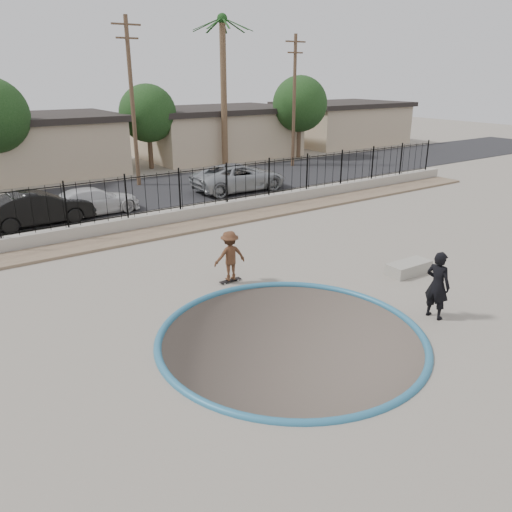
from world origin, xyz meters
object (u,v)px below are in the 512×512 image
object	(u,v)px
videographer	(437,285)
concrete_ledge	(409,268)
skateboard	(230,280)
car_d	(240,177)
skater	(230,259)
car_b	(39,208)
car_c	(93,201)

from	to	relation	value
videographer	concrete_ledge	distance (m)	3.36
skateboard	car_d	bearing A→B (deg)	55.30
skater	skateboard	bearing A→B (deg)	-96.33
skateboard	videographer	distance (m)	6.41
car_b	concrete_ledge	bearing A→B (deg)	-147.88
car_c	concrete_ledge	bearing A→B (deg)	-159.01
skateboard	car_b	xyz separation A→B (m)	(-3.58, 10.40, 0.74)
skater	skateboard	xyz separation A→B (m)	(0.00, 0.00, -0.77)
videographer	car_c	distance (m)	16.80
skateboard	car_c	distance (m)	10.91
car_b	car_d	size ratio (longest dim) A/B	0.82
concrete_ledge	car_c	size ratio (longest dim) A/B	0.36
videographer	car_b	bearing A→B (deg)	17.95
car_b	skater	bearing A→B (deg)	-163.12
skater	car_b	distance (m)	11.00
skateboard	concrete_ledge	bearing A→B (deg)	-28.05
skateboard	concrete_ledge	size ratio (longest dim) A/B	0.48
skateboard	videographer	bearing A→B (deg)	-58.43
videographer	skateboard	bearing A→B (deg)	26.27
skateboard	car_c	size ratio (longest dim) A/B	0.17
concrete_ledge	car_d	xyz separation A→B (m)	(2.20, 14.04, 0.61)
skater	car_c	size ratio (longest dim) A/B	0.37
skater	skateboard	world-z (taller)	skater
concrete_ledge	skateboard	bearing A→B (deg)	152.47
car_c	car_d	xyz separation A→B (m)	(8.62, 0.37, 0.14)
skateboard	videographer	xyz separation A→B (m)	(3.37, -5.38, 0.92)
skateboard	videographer	size ratio (longest dim) A/B	0.39
skater	concrete_ledge	distance (m)	6.14
skater	car_d	bearing A→B (deg)	-116.48
skateboard	car_d	xyz separation A→B (m)	(7.62, 11.21, 0.76)
skater	car_c	distance (m)	10.89
car_b	car_d	distance (m)	11.22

